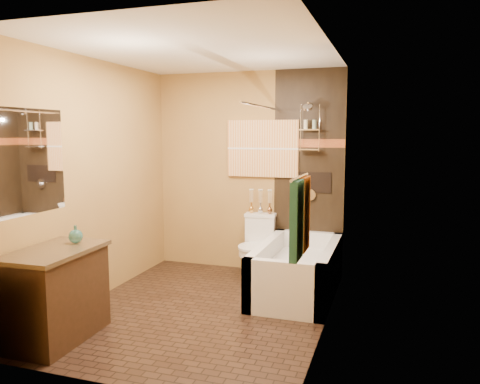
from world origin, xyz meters
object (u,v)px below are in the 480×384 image
at_px(bathtub, 297,274).
at_px(vanity, 55,294).
at_px(toilet, 257,246).
at_px(sunset_painting, 263,149).

height_order(bathtub, vanity, vanity).
bearing_deg(vanity, toilet, 61.50).
xyz_separation_m(toilet, vanity, (-1.12, -2.22, 0.01)).
relative_size(toilet, vanity, 0.83).
xyz_separation_m(bathtub, vanity, (-1.72, -1.75, 0.17)).
bearing_deg(sunset_painting, bathtub, -50.39).
bearing_deg(toilet, vanity, -122.83).
height_order(toilet, vanity, vanity).
bearing_deg(bathtub, vanity, -134.58).
distance_m(sunset_painting, toilet, 1.20).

